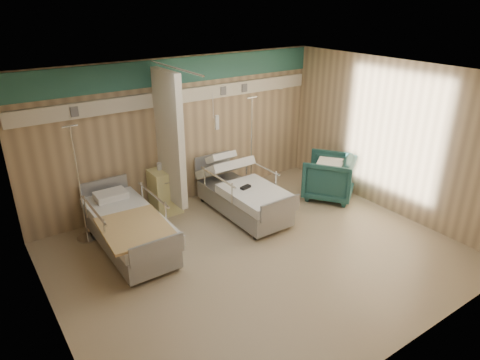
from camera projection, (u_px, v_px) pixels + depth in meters
name	position (u px, v px, depth m)	size (l,w,h in m)	color
ground	(259.00, 255.00, 6.79)	(6.00, 5.00, 0.00)	#9B896B
room_walls	(249.00, 140.00, 6.22)	(6.04, 5.04, 2.82)	tan
bed_right	(243.00, 199.00, 7.95)	(1.00, 2.16, 0.63)	silver
bed_left	(130.00, 233.00, 6.81)	(1.00, 2.16, 0.63)	silver
bedside_cabinet	(165.00, 191.00, 7.99)	(0.50, 0.48, 0.85)	#E3DC8D
visitor_armchair	(329.00, 177.00, 8.59)	(0.93, 0.96, 0.87)	#1D4947
waffle_blanket	(332.00, 156.00, 8.35)	(0.61, 0.54, 0.07)	silver
iv_stand_right	(251.00, 170.00, 9.03)	(0.35, 0.35, 1.95)	silver
iv_stand_left	(85.00, 217.00, 7.09)	(0.36, 0.36, 1.99)	silver
call_remote	(246.00, 187.00, 7.61)	(0.20, 0.09, 0.04)	black
tan_blanket	(135.00, 228.00, 6.29)	(0.93, 1.17, 0.04)	tan
toiletry_bag	(170.00, 166.00, 7.85)	(0.23, 0.15, 0.13)	black
white_cup	(159.00, 166.00, 7.82)	(0.09, 0.09, 0.13)	white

